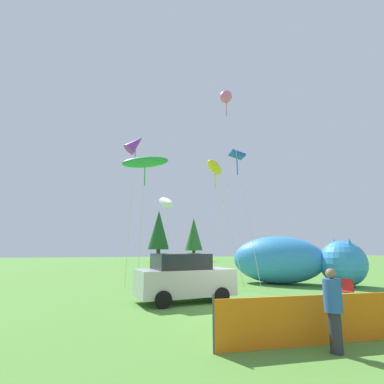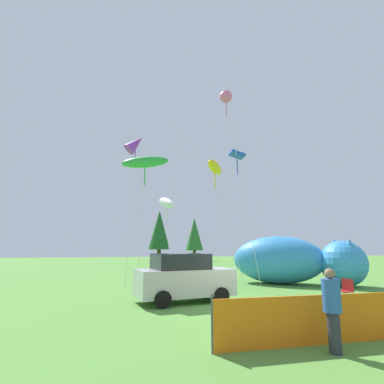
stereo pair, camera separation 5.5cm
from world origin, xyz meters
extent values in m
plane|color=#548C38|center=(0.00, 0.00, 0.00)|extent=(120.00, 120.00, 0.00)
cube|color=#B7BCC1|center=(-1.91, 1.78, 0.80)|extent=(4.24, 2.58, 1.05)
cube|color=#1E232D|center=(-2.11, 1.74, 1.64)|extent=(2.47, 2.07, 0.63)
cylinder|color=black|center=(-0.89, 2.89, 0.32)|extent=(0.67, 0.38, 0.64)
cylinder|color=black|center=(-0.53, 1.16, 0.32)|extent=(0.67, 0.38, 0.64)
cylinder|color=black|center=(-3.29, 2.39, 0.32)|extent=(0.67, 0.38, 0.64)
cylinder|color=black|center=(-2.93, 0.66, 0.32)|extent=(0.67, 0.38, 0.64)
cube|color=maroon|center=(4.35, 0.22, 0.47)|extent=(0.67, 0.67, 0.03)
cube|color=maroon|center=(4.60, 0.30, 0.71)|extent=(0.17, 0.50, 0.48)
cylinder|color=#A5A5AD|center=(4.20, -0.06, 0.23)|extent=(0.02, 0.02, 0.47)
cylinder|color=#A5A5AD|center=(4.07, 0.38, 0.23)|extent=(0.02, 0.02, 0.47)
cylinder|color=#A5A5AD|center=(4.64, 0.07, 0.23)|extent=(0.02, 0.02, 0.47)
cylinder|color=#A5A5AD|center=(4.51, 0.51, 0.23)|extent=(0.02, 0.02, 0.47)
ellipsoid|color=#338CD8|center=(4.85, 6.76, 1.45)|extent=(6.24, 5.46, 2.89)
ellipsoid|color=white|center=(4.85, 6.76, 0.80)|extent=(4.17, 3.76, 1.30)
sphere|color=#338CD8|center=(7.91, 4.77, 1.30)|extent=(2.60, 2.60, 2.60)
cone|color=#338CD8|center=(7.91, 5.42, 2.34)|extent=(0.73, 0.73, 0.78)
cone|color=#338CD8|center=(7.91, 4.12, 2.34)|extent=(0.73, 0.73, 0.78)
cube|color=orange|center=(1.44, -4.17, 0.55)|extent=(7.58, 0.31, 1.10)
cylinder|color=#4C4C51|center=(-2.35, -4.30, 0.61)|extent=(0.05, 0.05, 1.21)
cylinder|color=#2D2D38|center=(0.22, -4.81, 0.42)|extent=(0.26, 0.26, 0.84)
cylinder|color=#2D59A5|center=(0.22, -4.81, 1.19)|extent=(0.38, 0.38, 0.70)
sphere|color=#8C6647|center=(0.22, -4.81, 1.65)|extent=(0.23, 0.23, 0.23)
cylinder|color=silver|center=(2.11, 5.31, 5.70)|extent=(1.72, 0.29, 11.40)
sphere|color=pink|center=(1.26, 5.45, 11.39)|extent=(0.76, 0.76, 0.76)
cylinder|color=pink|center=(1.26, 5.45, 10.69)|extent=(0.06, 0.06, 1.20)
cylinder|color=silver|center=(-3.68, 5.40, 3.38)|extent=(0.23, 1.05, 6.76)
ellipsoid|color=green|center=(-3.58, 4.88, 6.76)|extent=(2.63, 1.06, 0.93)
cylinder|color=green|center=(-3.58, 4.88, 6.06)|extent=(0.06, 0.06, 1.20)
cylinder|color=silver|center=(1.02, 6.11, 3.97)|extent=(2.29, 0.25, 7.95)
cube|color=blue|center=(2.16, 6.22, 7.94)|extent=(0.94, 0.93, 0.42)
cylinder|color=blue|center=(2.16, 6.22, 7.24)|extent=(0.06, 0.06, 1.20)
cylinder|color=silver|center=(-4.28, 7.41, 4.41)|extent=(0.35, 1.02, 8.82)
cone|color=purple|center=(-4.13, 7.90, 8.82)|extent=(1.58, 1.07, 1.49)
cylinder|color=purple|center=(-4.13, 7.90, 8.12)|extent=(0.06, 0.06, 1.20)
cylinder|color=silver|center=(1.31, 5.58, 3.51)|extent=(1.28, 1.21, 7.02)
ellipsoid|color=yellow|center=(0.69, 6.16, 7.02)|extent=(1.61, 1.94, 0.93)
cylinder|color=yellow|center=(0.69, 6.16, 6.32)|extent=(0.06, 0.06, 1.20)
cylinder|color=silver|center=(-1.91, 7.88, 2.55)|extent=(0.24, 1.14, 5.11)
ellipsoid|color=white|center=(-2.01, 8.44, 5.10)|extent=(1.23, 2.25, 1.27)
cylinder|color=white|center=(-2.01, 8.44, 4.40)|extent=(0.06, 0.06, 1.20)
cylinder|color=brown|center=(6.01, 38.48, 0.84)|extent=(0.54, 0.54, 1.68)
cone|color=#2D6B2D|center=(6.01, 38.48, 4.36)|extent=(2.95, 2.95, 5.37)
cylinder|color=brown|center=(-0.09, 35.73, 0.94)|extent=(0.60, 0.60, 1.87)
cone|color=#1E5623|center=(-0.09, 35.73, 4.87)|extent=(3.29, 3.29, 5.99)
camera|label=1|loc=(-4.15, -10.94, 2.23)|focal=28.00mm
camera|label=2|loc=(-4.09, -10.95, 2.23)|focal=28.00mm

